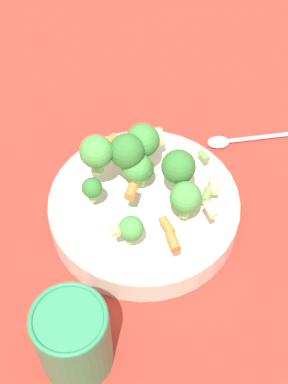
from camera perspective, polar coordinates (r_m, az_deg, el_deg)
ground_plane at (r=0.78m, az=0.00°, el=-2.75°), size 3.00×3.00×0.00m
bowl at (r=0.76m, az=0.00°, el=-1.64°), size 0.27×0.27×0.05m
pasta_salad at (r=0.71m, az=-0.25°, el=2.72°), size 0.19×0.21×0.09m
cup at (r=0.63m, az=-7.54°, el=-15.23°), size 0.09×0.09×0.12m
spoon at (r=0.89m, az=10.43°, el=5.54°), size 0.18×0.03×0.01m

